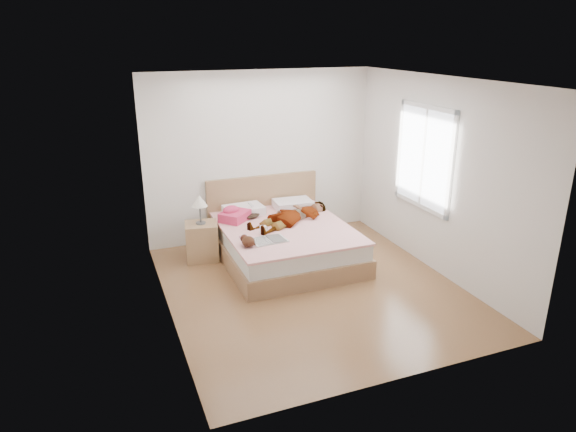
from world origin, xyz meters
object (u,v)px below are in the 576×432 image
object	(u,v)px
towel	(234,214)
magazine	(269,240)
bed	(283,240)
nightstand	(202,238)
woman	(292,213)
coffee_mug	(263,230)
plush_toy	(248,241)
phone	(251,205)

from	to	relation	value
towel	magazine	xyz separation A→B (m)	(0.21, -0.94, -0.08)
bed	nightstand	world-z (taller)	bed
woman	coffee_mug	world-z (taller)	woman
towel	magazine	bearing A→B (deg)	-77.16
magazine	nightstand	bearing A→B (deg)	129.60
woman	magazine	distance (m)	0.87
woman	coffee_mug	xyz separation A→B (m)	(-0.57, -0.36, -0.05)
magazine	plush_toy	world-z (taller)	plush_toy
phone	bed	bearing A→B (deg)	-85.16
woman	phone	world-z (taller)	woman
towel	magazine	size ratio (longest dim) A/B	1.11
magazine	nightstand	size ratio (longest dim) A/B	0.49
woman	plush_toy	xyz separation A→B (m)	(-0.90, -0.71, -0.03)
coffee_mug	woman	bearing A→B (deg)	32.27
bed	towel	size ratio (longest dim) A/B	3.92
woman	phone	bearing A→B (deg)	-154.26
magazine	plush_toy	bearing A→B (deg)	-167.07
magazine	phone	bearing A→B (deg)	85.43
magazine	coffee_mug	xyz separation A→B (m)	(0.02, 0.28, 0.04)
phone	magazine	xyz separation A→B (m)	(-0.08, -1.04, -0.16)
woman	nightstand	xyz separation A→B (m)	(-1.30, 0.23, -0.29)
towel	plush_toy	world-z (taller)	towel
plush_toy	towel	bearing A→B (deg)	84.27
woman	magazine	xyz separation A→B (m)	(-0.58, -0.64, -0.09)
towel	nightstand	xyz separation A→B (m)	(-0.51, -0.07, -0.28)
plush_toy	phone	bearing A→B (deg)	70.30
phone	bed	xyz separation A→B (m)	(0.31, -0.53, -0.41)
coffee_mug	nightstand	distance (m)	0.97
towel	plush_toy	xyz separation A→B (m)	(-0.10, -1.01, -0.02)
plush_toy	nightstand	world-z (taller)	nightstand
bed	coffee_mug	world-z (taller)	bed
phone	coffee_mug	xyz separation A→B (m)	(-0.07, -0.76, -0.12)
nightstand	coffee_mug	bearing A→B (deg)	-38.45
woman	bed	bearing A→B (deg)	-80.54
magazine	plush_toy	xyz separation A→B (m)	(-0.32, -0.07, 0.06)
bed	plush_toy	bearing A→B (deg)	-140.72
phone	coffee_mug	bearing A→B (deg)	-120.51
nightstand	woman	bearing A→B (deg)	-9.97
coffee_mug	nightstand	xyz separation A→B (m)	(-0.74, 0.59, -0.24)
bed	plush_toy	world-z (taller)	bed
phone	nightstand	distance (m)	0.90
woman	magazine	bearing A→B (deg)	-67.90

